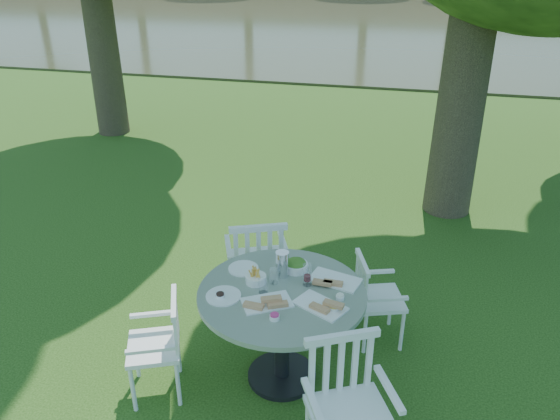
# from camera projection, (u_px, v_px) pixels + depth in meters

# --- Properties ---
(ground) EXTENTS (140.00, 140.00, 0.00)m
(ground) POSITION_uv_depth(u_px,v_px,m) (275.00, 293.00, 5.60)
(ground) COLOR #16370B
(ground) RESTS_ON ground
(table) EXTENTS (1.29, 1.29, 0.85)m
(table) POSITION_uv_depth(u_px,v_px,m) (282.00, 311.00, 4.22)
(table) COLOR black
(table) RESTS_ON ground
(chair_ne) EXTENTS (0.50, 0.52, 0.83)m
(chair_ne) POSITION_uv_depth(u_px,v_px,m) (371.00, 294.00, 4.74)
(chair_ne) COLOR white
(chair_ne) RESTS_ON ground
(chair_nw) EXTENTS (0.66, 0.64, 1.02)m
(chair_nw) POSITION_uv_depth(u_px,v_px,m) (257.00, 260.00, 5.02)
(chair_nw) COLOR white
(chair_nw) RESTS_ON ground
(chair_sw) EXTENTS (0.54, 0.55, 0.85)m
(chair_sw) POSITION_uv_depth(u_px,v_px,m) (164.00, 339.00, 4.17)
(chair_sw) COLOR white
(chair_sw) RESTS_ON ground
(chair_se) EXTENTS (0.66, 0.65, 0.99)m
(chair_se) POSITION_uv_depth(u_px,v_px,m) (345.00, 396.00, 3.53)
(chair_se) COLOR white
(chair_se) RESTS_ON ground
(tableware) EXTENTS (1.13, 0.79, 0.21)m
(tableware) POSITION_uv_depth(u_px,v_px,m) (284.00, 279.00, 4.21)
(tableware) COLOR white
(tableware) RESTS_ON table
(river) EXTENTS (100.00, 28.00, 0.12)m
(river) POSITION_uv_depth(u_px,v_px,m) (394.00, 20.00, 25.67)
(river) COLOR #333620
(river) RESTS_ON ground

